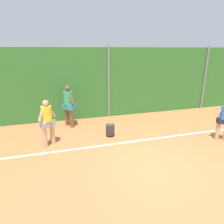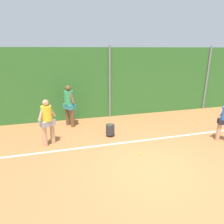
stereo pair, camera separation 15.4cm
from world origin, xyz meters
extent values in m
plane|color=#C67542|center=(0.00, 1.56, 0.00)|extent=(31.32, 31.32, 0.00)
cube|color=#33702D|center=(0.00, 5.33, 1.78)|extent=(20.36, 0.25, 3.57)
cylinder|color=gray|center=(0.00, 5.16, 1.83)|extent=(0.10, 0.10, 3.66)
cylinder|color=gray|center=(5.87, 5.16, 1.83)|extent=(0.10, 0.10, 3.66)
cube|color=white|center=(0.00, 1.96, 0.00)|extent=(14.88, 0.10, 0.01)
cylinder|color=tan|center=(3.40, 1.21, 0.35)|extent=(0.16, 0.16, 0.70)
cube|color=#23232D|center=(3.54, 1.14, 0.79)|extent=(0.54, 0.45, 0.19)
cylinder|color=tan|center=(3.37, 1.22, 1.17)|extent=(0.27, 0.18, 0.48)
cylinder|color=tan|center=(-3.19, 2.46, 0.39)|extent=(0.17, 0.17, 0.77)
cylinder|color=tan|center=(-2.91, 2.67, 0.39)|extent=(0.17, 0.17, 0.77)
cube|color=#99999E|center=(-3.05, 2.57, 0.87)|extent=(0.59, 0.55, 0.21)
cylinder|color=yellow|center=(-3.05, 2.57, 1.25)|extent=(0.38, 0.38, 0.55)
sphere|color=tan|center=(-3.05, 2.57, 1.65)|extent=(0.22, 0.22, 0.22)
cylinder|color=tan|center=(-3.22, 2.44, 1.29)|extent=(0.27, 0.23, 0.53)
cylinder|color=tan|center=(-2.88, 2.70, 1.29)|extent=(0.27, 0.23, 0.53)
cylinder|color=brown|center=(-2.24, 4.51, 0.42)|extent=(0.19, 0.19, 0.85)
cylinder|color=brown|center=(-2.04, 4.19, 0.42)|extent=(0.19, 0.19, 0.85)
cube|color=teal|center=(-2.14, 4.35, 0.96)|extent=(0.58, 0.65, 0.23)
cylinder|color=#339E60|center=(-2.14, 4.35, 1.37)|extent=(0.41, 0.41, 0.60)
sphere|color=brown|center=(-2.14, 4.35, 1.81)|extent=(0.24, 0.24, 0.24)
cylinder|color=brown|center=(-2.27, 4.55, 1.42)|extent=(0.24, 0.31, 0.58)
cylinder|color=brown|center=(-2.02, 4.15, 1.42)|extent=(0.24, 0.31, 0.58)
cylinder|color=#2D2D33|center=(-0.62, 2.71, 0.29)|extent=(0.36, 0.36, 0.42)
cylinder|color=#2D2D33|center=(-0.49, 2.71, 0.04)|extent=(0.02, 0.02, 0.08)
cylinder|color=#2D2D33|center=(-0.75, 2.71, 0.04)|extent=(0.02, 0.02, 0.08)
cylinder|color=#2D2D33|center=(-0.62, 2.84, 0.04)|extent=(0.02, 0.02, 0.08)
sphere|color=#CCDB33|center=(-0.58, 2.74, 0.48)|extent=(0.07, 0.07, 0.07)
sphere|color=#CCDB33|center=(-0.67, 2.69, 0.48)|extent=(0.07, 0.07, 0.07)
sphere|color=#CCDB33|center=(5.29, 4.68, 0.03)|extent=(0.07, 0.07, 0.07)
sphere|color=#CCDB33|center=(0.47, 3.13, 0.03)|extent=(0.07, 0.07, 0.07)
sphere|color=#CCDB33|center=(5.27, 3.70, 0.03)|extent=(0.07, 0.07, 0.07)
sphere|color=#CCDB33|center=(1.61, 4.37, 0.03)|extent=(0.07, 0.07, 0.07)
sphere|color=#CCDB33|center=(-1.49, 3.89, 0.03)|extent=(0.07, 0.07, 0.07)
sphere|color=#CCDB33|center=(3.49, 2.78, 0.03)|extent=(0.07, 0.07, 0.07)
sphere|color=#CCDB33|center=(-0.03, 0.96, 0.03)|extent=(0.07, 0.07, 0.07)
camera|label=1|loc=(-2.70, -4.70, 3.48)|focal=32.16mm
camera|label=2|loc=(-2.56, -4.75, 3.48)|focal=32.16mm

